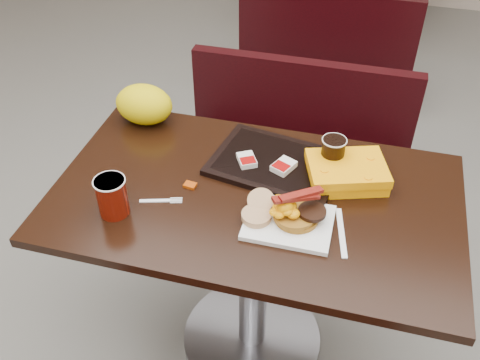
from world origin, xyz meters
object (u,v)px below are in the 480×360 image
(pancake_stack, at_px, (297,216))
(clamshell, at_px, (347,172))
(bench_far_s, at_px, (329,39))
(platter, at_px, (289,223))
(coffee_cup_near, at_px, (112,197))
(knife, at_px, (341,232))
(tray, at_px, (276,164))
(coffee_cup_far, at_px, (333,153))
(hashbrown_sleeve_right, at_px, (284,166))
(bench_near_n, at_px, (292,158))
(fork, at_px, (155,201))
(hashbrown_sleeve_left, at_px, (247,160))
(paper_bag, at_px, (144,104))
(table_near, at_px, (253,276))

(pancake_stack, relative_size, clamshell, 0.53)
(bench_far_s, distance_m, platter, 2.04)
(coffee_cup_near, relative_size, knife, 0.63)
(bench_far_s, distance_m, tray, 1.80)
(bench_far_s, relative_size, coffee_cup_far, 10.31)
(hashbrown_sleeve_right, bearing_deg, bench_near_n, 120.46)
(fork, distance_m, coffee_cup_far, 0.55)
(platter, distance_m, coffee_cup_far, 0.29)
(pancake_stack, relative_size, coffee_cup_far, 1.26)
(hashbrown_sleeve_left, bearing_deg, clamshell, -26.89)
(knife, xyz_separation_m, paper_bag, (-0.72, 0.37, 0.07))
(pancake_stack, height_order, tray, pancake_stack)
(table_near, distance_m, pancake_stack, 0.43)
(hashbrown_sleeve_right, bearing_deg, paper_bag, -172.30)
(platter, distance_m, tray, 0.26)
(platter, bearing_deg, hashbrown_sleeve_right, 104.83)
(table_near, distance_m, paper_bag, 0.70)
(table_near, xyz_separation_m, fork, (-0.28, -0.11, 0.38))
(bench_near_n, distance_m, knife, 0.92)
(bench_near_n, xyz_separation_m, hashbrown_sleeve_right, (0.06, -0.58, 0.42))
(platter, relative_size, paper_bag, 1.22)
(bench_near_n, height_order, coffee_cup_near, coffee_cup_near)
(fork, relative_size, tray, 0.32)
(fork, distance_m, tray, 0.40)
(platter, bearing_deg, coffee_cup_near, -171.27)
(fork, height_order, tray, tray)
(fork, height_order, paper_bag, paper_bag)
(bench_near_n, distance_m, tray, 0.68)
(coffee_cup_far, bearing_deg, clamshell, -37.93)
(table_near, distance_m, fork, 0.48)
(table_near, xyz_separation_m, bench_near_n, (0.00, 0.70, -0.02))
(tray, bearing_deg, hashbrown_sleeve_left, -152.48)
(bench_near_n, bearing_deg, bench_far_s, 90.00)
(bench_near_n, xyz_separation_m, knife, (0.26, -0.79, 0.39))
(coffee_cup_far, height_order, clamshell, coffee_cup_far)
(bench_near_n, relative_size, fork, 8.04)
(pancake_stack, relative_size, coffee_cup_near, 1.04)
(knife, bearing_deg, clamshell, 171.84)
(table_near, relative_size, tray, 3.04)
(tray, xyz_separation_m, hashbrown_sleeve_right, (0.03, -0.03, 0.02))
(pancake_stack, height_order, hashbrown_sleeve_left, pancake_stack)
(bench_far_s, bearing_deg, pancake_stack, -86.04)
(tray, height_order, paper_bag, paper_bag)
(bench_near_n, height_order, knife, knife)
(bench_far_s, height_order, fork, fork)
(bench_far_s, xyz_separation_m, hashbrown_sleeve_right, (0.06, -1.78, 0.42))
(bench_far_s, xyz_separation_m, coffee_cup_far, (0.20, -1.73, 0.46))
(platter, distance_m, fork, 0.40)
(bench_near_n, relative_size, hashbrown_sleeve_left, 14.52)
(fork, bearing_deg, coffee_cup_far, 13.55)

